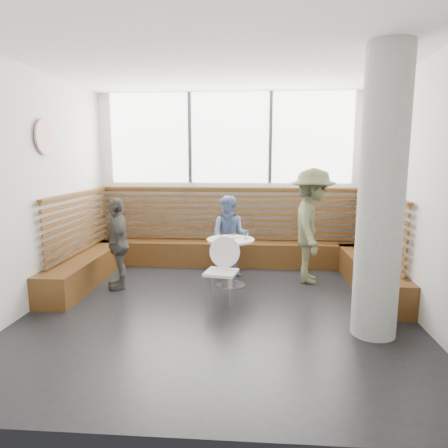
# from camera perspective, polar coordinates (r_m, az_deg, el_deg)

# --- Properties ---
(room) EXTENTS (5.00, 5.00, 3.20)m
(room) POSITION_cam_1_polar(r_m,az_deg,el_deg) (5.12, -0.83, 4.81)
(room) COLOR silver
(room) RESTS_ON ground
(booth) EXTENTS (5.00, 2.50, 1.44)m
(booth) POSITION_cam_1_polar(r_m,az_deg,el_deg) (7.05, 0.47, -3.72)
(booth) COLOR #4B2D12
(booth) RESTS_ON ground
(concrete_column) EXTENTS (0.50, 0.50, 3.20)m
(concrete_column) POSITION_cam_1_polar(r_m,az_deg,el_deg) (4.71, 21.56, 3.71)
(concrete_column) COLOR gray
(concrete_column) RESTS_ON ground
(wall_art) EXTENTS (0.03, 0.50, 0.50)m
(wall_art) POSITION_cam_1_polar(r_m,az_deg,el_deg) (6.21, -24.22, 11.27)
(wall_art) COLOR white
(wall_art) RESTS_ON room
(cafe_table) EXTENTS (0.74, 0.74, 0.76)m
(cafe_table) POSITION_cam_1_polar(r_m,az_deg,el_deg) (6.27, 0.95, -4.08)
(cafe_table) COLOR silver
(cafe_table) RESTS_ON ground
(cafe_chair) EXTENTS (0.44, 0.43, 0.92)m
(cafe_chair) POSITION_cam_1_polar(r_m,az_deg,el_deg) (5.58, -0.34, -5.87)
(cafe_chair) COLOR white
(cafe_chair) RESTS_ON ground
(adult_man) EXTENTS (0.83, 1.28, 1.86)m
(adult_man) POSITION_cam_1_polar(r_m,az_deg,el_deg) (6.57, 12.41, -0.28)
(adult_man) COLOR #585B3C
(adult_man) RESTS_ON ground
(child_back) EXTENTS (0.74, 0.62, 1.38)m
(child_back) POSITION_cam_1_polar(r_m,az_deg,el_deg) (6.80, 0.90, -1.77)
(child_back) COLOR #5D71A2
(child_back) RESTS_ON ground
(child_left) EXTENTS (0.62, 0.90, 1.41)m
(child_left) POSITION_cam_1_polar(r_m,az_deg,el_deg) (6.40, -14.92, -2.67)
(child_left) COLOR #4C4944
(child_left) RESTS_ON ground
(plate_near) EXTENTS (0.19, 0.19, 0.01)m
(plate_near) POSITION_cam_1_polar(r_m,az_deg,el_deg) (6.32, 0.12, -1.90)
(plate_near) COLOR white
(plate_near) RESTS_ON cafe_table
(plate_far) EXTENTS (0.22, 0.22, 0.02)m
(plate_far) POSITION_cam_1_polar(r_m,az_deg,el_deg) (6.36, 1.64, -1.83)
(plate_far) COLOR white
(plate_far) RESTS_ON cafe_table
(glass_left) EXTENTS (0.06, 0.06, 0.10)m
(glass_left) POSITION_cam_1_polar(r_m,az_deg,el_deg) (6.16, -0.57, -1.80)
(glass_left) COLOR white
(glass_left) RESTS_ON cafe_table
(glass_mid) EXTENTS (0.07, 0.07, 0.10)m
(glass_mid) POSITION_cam_1_polar(r_m,az_deg,el_deg) (6.19, 1.24, -1.72)
(glass_mid) COLOR white
(glass_mid) RESTS_ON cafe_table
(glass_right) EXTENTS (0.07, 0.07, 0.10)m
(glass_right) POSITION_cam_1_polar(r_m,az_deg,el_deg) (6.23, 3.12, -1.66)
(glass_right) COLOR white
(glass_right) RESTS_ON cafe_table
(menu_card) EXTENTS (0.22, 0.16, 0.00)m
(menu_card) POSITION_cam_1_polar(r_m,az_deg,el_deg) (6.07, 1.16, -2.43)
(menu_card) COLOR #A5C64C
(menu_card) RESTS_ON cafe_table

